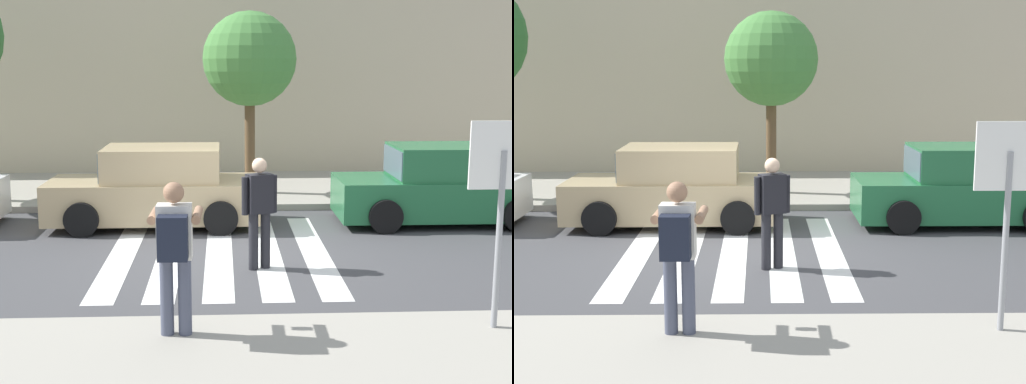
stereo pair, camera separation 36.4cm
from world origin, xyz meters
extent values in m
plane|color=#424244|center=(0.00, 0.00, 0.00)|extent=(120.00, 120.00, 0.00)
cube|color=#9E998C|center=(0.00, 6.00, 0.07)|extent=(60.00, 4.80, 0.14)
cube|color=beige|center=(0.00, 10.40, 2.84)|extent=(56.00, 4.00, 5.68)
cube|color=silver|center=(-1.60, 0.20, 0.00)|extent=(0.44, 5.20, 0.01)
cube|color=silver|center=(-0.80, 0.20, 0.00)|extent=(0.44, 5.20, 0.01)
cube|color=silver|center=(0.00, 0.20, 0.00)|extent=(0.44, 5.20, 0.01)
cube|color=silver|center=(0.80, 0.20, 0.00)|extent=(0.44, 5.20, 0.01)
cube|color=silver|center=(1.60, 0.20, 0.00)|extent=(0.44, 5.20, 0.01)
cylinder|color=gray|center=(3.16, -3.75, 1.16)|extent=(0.07, 0.07, 2.04)
cube|color=white|center=(3.16, -3.74, 2.13)|extent=(0.76, 0.03, 0.76)
cube|color=red|center=(3.16, -3.72, 2.13)|extent=(0.66, 0.02, 0.66)
cylinder|color=#474C60|center=(-0.56, -3.79, 0.58)|extent=(0.15, 0.15, 0.88)
cylinder|color=#474C60|center=(-0.36, -3.79, 0.58)|extent=(0.15, 0.15, 0.88)
cube|color=silver|center=(-0.46, -3.79, 1.32)|extent=(0.39, 0.25, 0.60)
sphere|color=#A37556|center=(-0.46, -3.79, 1.75)|extent=(0.23, 0.23, 0.23)
cylinder|color=#A37556|center=(-0.70, -3.57, 1.46)|extent=(0.11, 0.58, 0.10)
cylinder|color=#A37556|center=(-0.22, -3.58, 1.46)|extent=(0.11, 0.58, 0.10)
cube|color=black|center=(-0.45, -3.39, 1.49)|extent=(0.14, 0.10, 0.10)
cube|color=black|center=(-0.47, -4.02, 1.30)|extent=(0.32, 0.21, 0.48)
cylinder|color=#232328|center=(0.53, -0.81, 0.44)|extent=(0.15, 0.15, 0.88)
cylinder|color=#232328|center=(0.72, -0.74, 0.44)|extent=(0.15, 0.15, 0.88)
cube|color=black|center=(0.62, -0.78, 1.18)|extent=(0.44, 0.36, 0.60)
sphere|color=beige|center=(0.62, -0.78, 1.61)|extent=(0.23, 0.23, 0.23)
cylinder|color=black|center=(0.40, -0.86, 1.16)|extent=(0.10, 0.10, 0.58)
cylinder|color=black|center=(0.85, -0.69, 1.16)|extent=(0.10, 0.10, 0.58)
cube|color=tan|center=(-1.24, 2.30, 0.53)|extent=(4.10, 1.70, 0.76)
cube|color=tan|center=(-1.09, 2.30, 1.23)|extent=(2.20, 1.56, 0.64)
cube|color=slate|center=(-2.16, 2.30, 1.23)|extent=(0.10, 1.50, 0.54)
cube|color=slate|center=(-0.12, 2.30, 1.23)|extent=(0.10, 1.50, 0.51)
cylinder|color=black|center=(-2.51, 1.45, 0.32)|extent=(0.64, 0.22, 0.64)
cylinder|color=black|center=(-2.51, 3.15, 0.32)|extent=(0.64, 0.22, 0.64)
cylinder|color=black|center=(0.03, 1.45, 0.32)|extent=(0.64, 0.22, 0.64)
cylinder|color=black|center=(0.03, 3.15, 0.32)|extent=(0.64, 0.22, 0.64)
cube|color=#236B3D|center=(4.37, 2.30, 0.53)|extent=(4.10, 1.70, 0.76)
cube|color=#236B3D|center=(4.52, 2.30, 1.23)|extent=(2.20, 1.56, 0.64)
cube|color=slate|center=(3.45, 2.30, 1.23)|extent=(0.10, 1.50, 0.54)
cube|color=slate|center=(5.49, 2.30, 1.23)|extent=(0.10, 1.50, 0.51)
cylinder|color=black|center=(3.10, 1.45, 0.32)|extent=(0.64, 0.22, 0.64)
cylinder|color=black|center=(3.10, 3.15, 0.32)|extent=(0.64, 0.22, 0.64)
cylinder|color=black|center=(5.64, 3.15, 0.32)|extent=(0.64, 0.22, 0.64)
cylinder|color=brown|center=(0.71, 5.11, 1.36)|extent=(0.24, 0.24, 2.45)
sphere|color=#47843D|center=(0.71, 5.11, 3.23)|extent=(2.15, 2.15, 2.15)
camera|label=1|loc=(0.06, -11.39, 3.12)|focal=50.00mm
camera|label=2|loc=(0.43, -11.40, 3.12)|focal=50.00mm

